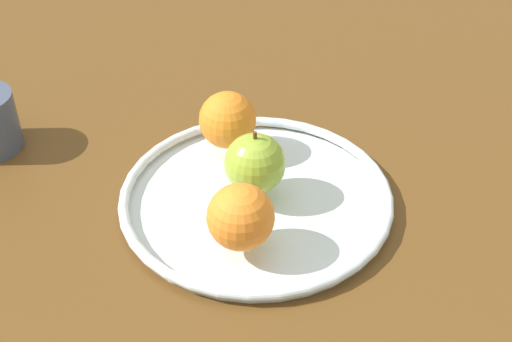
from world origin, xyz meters
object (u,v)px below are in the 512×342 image
object	(u,v)px
fruit_bowl	(256,197)
orange_front_right	(241,217)
orange_center	(228,120)
apple	(256,163)

from	to	relation	value
fruit_bowl	orange_front_right	xyz separation A→B (cm)	(2.81, 7.85, 4.40)
fruit_bowl	orange_center	size ratio (longest dim) A/B	4.47
orange_front_right	apple	bearing A→B (deg)	-108.59
orange_center	orange_front_right	bearing A→B (deg)	87.28
orange_center	orange_front_right	distance (cm)	17.63
fruit_bowl	apple	size ratio (longest dim) A/B	4.04
orange_center	fruit_bowl	bearing A→B (deg)	101.44
orange_center	orange_front_right	size ratio (longest dim) A/B	1.00
apple	orange_center	distance (cm)	9.26
fruit_bowl	orange_front_right	size ratio (longest dim) A/B	4.46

